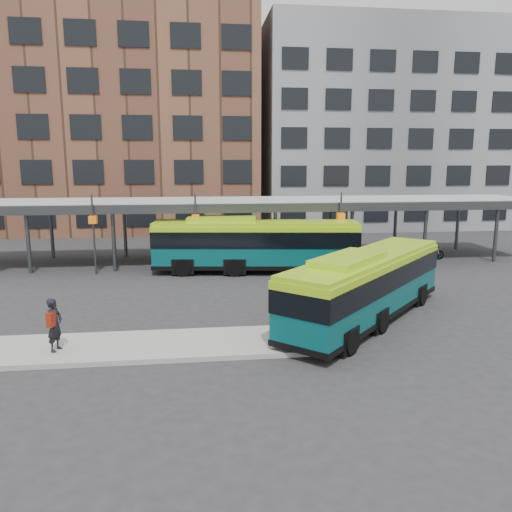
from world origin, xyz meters
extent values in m
plane|color=#28282B|center=(0.00, 0.00, 0.00)|extent=(120.00, 120.00, 0.00)
cube|color=gray|center=(-5.50, -3.00, 0.09)|extent=(14.00, 3.00, 0.18)
cube|color=#999B9E|center=(0.00, 13.00, 4.00)|extent=(40.00, 6.00, 0.35)
cube|color=#383A3D|center=(0.00, 10.00, 3.85)|extent=(40.00, 0.15, 0.55)
cylinder|color=#383A3D|center=(-13.00, 10.50, 1.90)|extent=(0.24, 0.24, 3.80)
cylinder|color=#383A3D|center=(-13.00, 15.50, 1.90)|extent=(0.24, 0.24, 3.80)
cylinder|color=#383A3D|center=(-8.00, 10.50, 1.90)|extent=(0.24, 0.24, 3.80)
cylinder|color=#383A3D|center=(-8.00, 15.50, 1.90)|extent=(0.24, 0.24, 3.80)
cylinder|color=#383A3D|center=(-3.00, 10.50, 1.90)|extent=(0.24, 0.24, 3.80)
cylinder|color=#383A3D|center=(-3.00, 15.50, 1.90)|extent=(0.24, 0.24, 3.80)
cylinder|color=#383A3D|center=(2.00, 10.50, 1.90)|extent=(0.24, 0.24, 3.80)
cylinder|color=#383A3D|center=(2.00, 15.50, 1.90)|extent=(0.24, 0.24, 3.80)
cylinder|color=#383A3D|center=(7.00, 10.50, 1.90)|extent=(0.24, 0.24, 3.80)
cylinder|color=#383A3D|center=(7.00, 15.50, 1.90)|extent=(0.24, 0.24, 3.80)
cylinder|color=#383A3D|center=(12.00, 10.50, 1.90)|extent=(0.24, 0.24, 3.80)
cylinder|color=#383A3D|center=(12.00, 15.50, 1.90)|extent=(0.24, 0.24, 3.80)
cylinder|color=#383A3D|center=(17.00, 10.50, 1.90)|extent=(0.24, 0.24, 3.80)
cylinder|color=#383A3D|center=(17.00, 15.50, 1.90)|extent=(0.24, 0.24, 3.80)
cylinder|color=#383A3D|center=(-9.00, 9.70, 2.40)|extent=(0.12, 0.12, 4.80)
cube|color=#D1590C|center=(-9.00, 9.70, 3.30)|extent=(0.45, 0.45, 0.45)
cylinder|color=#383A3D|center=(-3.00, 9.70, 2.40)|extent=(0.12, 0.12, 4.80)
cube|color=#D1590C|center=(-3.00, 9.70, 3.30)|extent=(0.45, 0.45, 0.45)
cylinder|color=#383A3D|center=(6.00, 9.70, 2.40)|extent=(0.12, 0.12, 4.80)
cube|color=#D1590C|center=(6.00, 9.70, 3.30)|extent=(0.45, 0.45, 0.45)
cube|color=brown|center=(-10.00, 32.00, 11.00)|extent=(26.00, 14.00, 22.00)
cube|color=slate|center=(16.00, 32.00, 10.00)|extent=(24.00, 14.00, 20.00)
cube|color=#06494B|center=(4.11, -0.82, 1.49)|extent=(9.31, 9.73, 2.32)
cube|color=black|center=(4.11, -0.82, 1.95)|extent=(9.38, 9.80, 0.88)
cube|color=#95C514|center=(4.11, -0.82, 2.74)|extent=(9.24, 9.67, 0.19)
cube|color=#95C514|center=(2.84, -2.18, 2.93)|extent=(3.76, 3.86, 0.33)
cube|color=black|center=(4.11, -0.82, 0.44)|extent=(9.38, 9.81, 0.22)
cylinder|color=black|center=(7.47, 1.12, 0.46)|extent=(0.84, 0.87, 0.93)
cylinder|color=black|center=(5.82, 2.67, 0.46)|extent=(0.84, 0.87, 0.93)
cylinder|color=black|center=(4.18, -2.41, 0.46)|extent=(0.84, 0.87, 0.93)
cylinder|color=black|center=(2.52, -0.86, 0.46)|extent=(0.84, 0.87, 0.93)
cylinder|color=black|center=(2.27, -4.45, 0.46)|extent=(0.84, 0.87, 0.93)
cylinder|color=black|center=(0.62, -2.90, 0.46)|extent=(0.84, 0.87, 0.93)
cube|color=#06494B|center=(0.60, 9.25, 1.63)|extent=(12.47, 4.06, 2.55)
cube|color=black|center=(0.60, 9.25, 2.14)|extent=(12.53, 4.13, 0.97)
cube|color=#95C514|center=(0.60, 9.25, 3.01)|extent=(12.46, 3.96, 0.20)
cube|color=#95C514|center=(-1.43, 9.51, 3.21)|extent=(4.28, 2.33, 0.36)
cube|color=black|center=(0.60, 9.25, 0.48)|extent=(12.54, 4.13, 0.24)
cylinder|color=black|center=(4.49, 7.50, 0.51)|extent=(1.05, 0.43, 1.02)
cylinder|color=black|center=(4.80, 9.98, 0.51)|extent=(1.05, 0.43, 1.02)
cylinder|color=black|center=(-0.77, 8.17, 0.51)|extent=(1.05, 0.43, 1.02)
cylinder|color=black|center=(-0.46, 10.64, 0.51)|extent=(1.05, 0.43, 1.02)
cylinder|color=black|center=(-3.81, 8.55, 0.51)|extent=(1.05, 0.43, 1.02)
cylinder|color=black|center=(-3.50, 11.02, 0.51)|extent=(1.05, 0.43, 1.02)
imported|color=black|center=(-7.90, -3.29, 1.11)|extent=(0.62, 0.78, 1.87)
cube|color=maroon|center=(-7.96, -3.46, 1.36)|extent=(0.29, 0.39, 0.50)
imported|color=slate|center=(11.01, 11.80, 0.48)|extent=(1.92, 1.11, 0.95)
imported|color=slate|center=(11.60, 12.27, 0.53)|extent=(1.80, 0.71, 1.05)
imported|color=slate|center=(12.38, 11.63, 0.42)|extent=(1.70, 1.06, 0.84)
imported|color=slate|center=(13.16, 11.73, 0.50)|extent=(1.73, 0.75, 1.01)
imported|color=slate|center=(13.44, 12.24, 0.43)|extent=(1.65, 0.59, 0.86)
camera|label=1|loc=(-2.99, -20.45, 6.62)|focal=35.00mm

